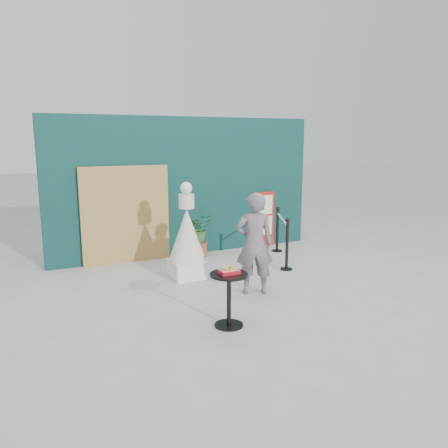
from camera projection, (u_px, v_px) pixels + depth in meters
ground at (256, 297)px, 7.11m from camera, size 60.00×60.00×0.00m
back_wall at (186, 186)px, 9.61m from camera, size 6.00×0.30×3.00m
bamboo_fence at (126, 215)px, 8.93m from camera, size 1.80×0.08×2.00m
woman at (254, 244)px, 7.14m from camera, size 0.72×0.60×1.69m
menu_board at (264, 219)px, 10.40m from camera, size 0.50×0.07×1.30m
statue at (187, 239)px, 7.99m from camera, size 0.69×0.69×1.77m
cafe_table at (229, 291)px, 5.92m from camera, size 0.52×0.52×0.75m
food_basket at (229, 271)px, 5.86m from camera, size 0.26×0.19×0.11m
planter at (199, 232)px, 9.48m from camera, size 0.55×0.47×0.93m
stanchion_barrier at (282, 237)px, 9.21m from camera, size 0.84×1.54×1.03m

